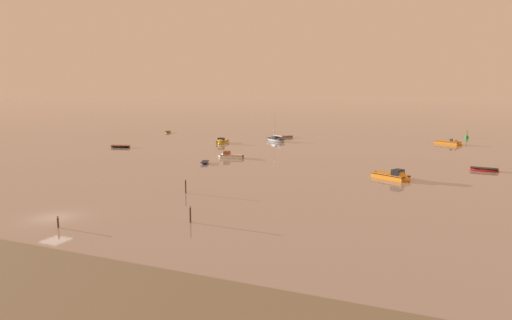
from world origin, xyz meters
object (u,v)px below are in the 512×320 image
(motorboat_moored_0, at_px, (452,143))
(mooring_post_near, at_px, (190,215))
(rowboat_moored_1, at_px, (168,132))
(mooring_post_left, at_px, (58,222))
(rowboat_moored_3, at_px, (285,137))
(rowboat_moored_0, at_px, (205,163))
(rowboat_moored_4, at_px, (484,170))
(motorboat_moored_3, at_px, (221,142))
(motorboat_moored_2, at_px, (396,177))
(motorboat_moored_1, at_px, (228,156))
(channel_buoy, at_px, (467,137))
(mooring_post_right, at_px, (186,187))
(rowboat_moored_2, at_px, (120,147))
(sailboat_moored_0, at_px, (276,140))

(motorboat_moored_0, bearing_deg, mooring_post_near, -82.09)
(rowboat_moored_1, relative_size, mooring_post_left, 3.22)
(rowboat_moored_3, bearing_deg, rowboat_moored_0, 43.60)
(rowboat_moored_0, xyz_separation_m, rowboat_moored_1, (-36.92, 43.98, 0.02))
(rowboat_moored_4, bearing_deg, motorboat_moored_3, -10.64)
(motorboat_moored_2, relative_size, motorboat_moored_3, 1.11)
(rowboat_moored_1, xyz_separation_m, mooring_post_near, (53.00, -75.85, 0.63))
(rowboat_moored_0, xyz_separation_m, motorboat_moored_3, (-10.47, 27.01, 0.17))
(motorboat_moored_1, distance_m, channel_buoy, 69.37)
(motorboat_moored_2, height_order, channel_buoy, channel_buoy)
(rowboat_moored_3, distance_m, mooring_post_near, 78.41)
(motorboat_moored_2, xyz_separation_m, channel_buoy, (11.48, 63.42, 0.10))
(mooring_post_left, xyz_separation_m, mooring_post_right, (3.75, 17.36, 0.30))
(motorboat_moored_1, bearing_deg, rowboat_moored_4, 176.76)
(channel_buoy, height_order, mooring_post_near, channel_buoy)
(motorboat_moored_1, bearing_deg, motorboat_moored_3, -67.48)
(rowboat_moored_1, height_order, rowboat_moored_2, rowboat_moored_2)
(channel_buoy, bearing_deg, rowboat_moored_0, -125.71)
(mooring_post_left, bearing_deg, motorboat_moored_0, 67.16)
(rowboat_moored_0, relative_size, mooring_post_near, 1.92)
(sailboat_moored_0, xyz_separation_m, rowboat_moored_4, (45.32, -24.97, -0.13))
(rowboat_moored_2, bearing_deg, rowboat_moored_1, 91.30)
(motorboat_moored_0, xyz_separation_m, rowboat_moored_3, (-41.00, -1.14, -0.10))
(rowboat_moored_1, relative_size, mooring_post_right, 2.04)
(rowboat_moored_3, xyz_separation_m, mooring_post_left, (5.51, -83.13, 0.35))
(motorboat_moored_2, bearing_deg, motorboat_moored_3, 174.25)
(channel_buoy, xyz_separation_m, mooring_post_left, (-39.24, -100.06, 0.09))
(motorboat_moored_2, relative_size, mooring_post_near, 3.48)
(motorboat_moored_1, bearing_deg, sailboat_moored_0, -96.28)
(rowboat_moored_2, distance_m, mooring_post_left, 60.11)
(motorboat_moored_3, bearing_deg, mooring_post_near, 12.59)
(rowboat_moored_1, distance_m, sailboat_moored_0, 37.78)
(motorboat_moored_1, height_order, mooring_post_left, motorboat_moored_1)
(rowboat_moored_3, bearing_deg, motorboat_moored_3, 13.54)
(rowboat_moored_0, relative_size, mooring_post_left, 2.86)
(rowboat_moored_1, bearing_deg, motorboat_moored_0, 69.52)
(rowboat_moored_4, relative_size, mooring_post_right, 2.31)
(mooring_post_near, xyz_separation_m, mooring_post_left, (-10.95, -6.47, -0.25))
(rowboat_moored_3, height_order, motorboat_moored_2, motorboat_moored_2)
(rowboat_moored_0, bearing_deg, mooring_post_right, 1.55)
(motorboat_moored_0, bearing_deg, motorboat_moored_2, -73.81)
(rowboat_moored_0, xyz_separation_m, mooring_post_near, (16.08, -31.87, 0.65))
(motorboat_moored_0, distance_m, rowboat_moored_3, 41.02)
(motorboat_moored_3, xyz_separation_m, mooring_post_right, (19.34, -47.99, 0.53))
(sailboat_moored_0, relative_size, motorboat_moored_3, 1.28)
(mooring_post_right, bearing_deg, rowboat_moored_4, 41.46)
(motorboat_moored_0, bearing_deg, rowboat_moored_0, -106.08)
(sailboat_moored_0, distance_m, motorboat_moored_2, 50.18)
(motorboat_moored_1, relative_size, sailboat_moored_0, 0.70)
(channel_buoy, bearing_deg, rowboat_moored_2, -145.41)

